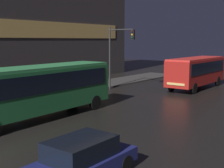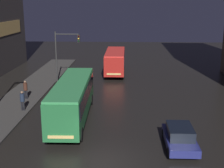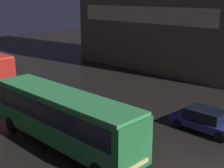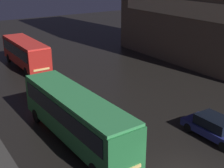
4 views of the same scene
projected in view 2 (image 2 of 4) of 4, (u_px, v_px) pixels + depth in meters
The scene contains 8 objects.
ground_plane at pixel (101, 162), 18.78m from camera, with size 120.00×120.00×0.00m, color black.
sidewalk_left at pixel (13, 106), 28.82m from camera, with size 4.00×48.00×0.15m.
bus_near at pixel (73, 97), 25.03m from camera, with size 2.68×11.02×3.25m.
bus_far at pixel (115, 60), 41.88m from camera, with size 2.51×9.08×3.08m.
car_taxi at pixel (180, 137), 20.52m from camera, with size 1.92×4.33×1.48m.
pedestrian_near at pixel (25, 88), 30.44m from camera, with size 0.48×0.48×1.83m.
pedestrian_mid at pixel (22, 99), 27.10m from camera, with size 0.42×0.42×1.76m.
traffic_light_main at pixel (64, 49), 36.35m from camera, with size 2.95×0.35×6.11m.
Camera 2 is at (1.43, -16.94, 9.29)m, focal length 50.00 mm.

